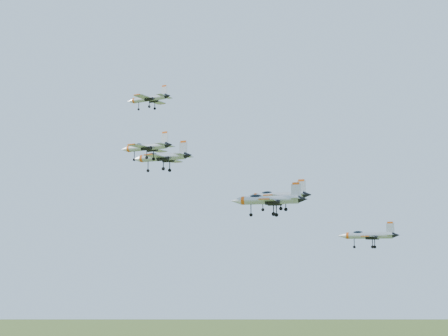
% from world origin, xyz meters
% --- Properties ---
extents(jet_lead, '(12.34, 10.13, 3.31)m').
position_xyz_m(jet_lead, '(-27.43, 13.73, 143.98)').
color(jet_lead, '#A1A7AD').
extents(jet_left_high, '(13.74, 11.34, 3.68)m').
position_xyz_m(jet_left_high, '(-13.12, -1.93, 126.99)').
color(jet_left_high, '#A1A7AD').
extents(jet_right_high, '(10.68, 8.79, 2.86)m').
position_xyz_m(jet_right_high, '(-4.97, -18.84, 125.86)').
color(jet_right_high, '#A1A7AD').
extents(jet_left_low, '(13.90, 11.39, 3.73)m').
position_xyz_m(jet_left_low, '(7.64, 7.47, 119.17)').
color(jet_left_low, '#A1A7AD').
extents(jet_right_low, '(12.71, 10.70, 3.42)m').
position_xyz_m(jet_right_low, '(14.22, -11.89, 116.73)').
color(jet_right_low, '#A1A7AD').
extents(jet_trail, '(10.54, 8.71, 2.82)m').
position_xyz_m(jet_trail, '(26.84, 1.06, 111.19)').
color(jet_trail, '#A1A7AD').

